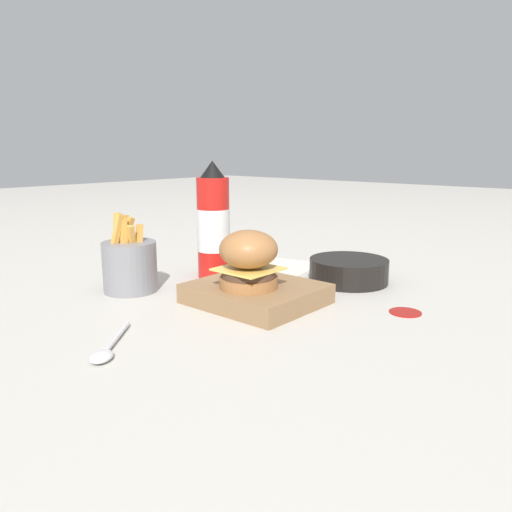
{
  "coord_description": "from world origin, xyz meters",
  "views": [
    {
      "loc": [
        0.53,
        -0.64,
        0.26
      ],
      "look_at": [
        -0.02,
        -0.01,
        0.08
      ],
      "focal_mm": 35.0,
      "sensor_mm": 36.0,
      "label": 1
    }
  ],
  "objects_px": {
    "burger": "(249,259)",
    "fries_basket": "(130,265)",
    "ketchup_bottle": "(213,225)",
    "spoon": "(106,350)",
    "side_bowl": "(349,270)",
    "serving_board": "(256,294)"
  },
  "relations": [
    {
      "from": "burger",
      "to": "side_bowl",
      "type": "height_order",
      "value": "burger"
    },
    {
      "from": "serving_board",
      "to": "spoon",
      "type": "height_order",
      "value": "serving_board"
    },
    {
      "from": "serving_board",
      "to": "burger",
      "type": "xyz_separation_m",
      "value": [
        0.0,
        -0.02,
        0.07
      ]
    },
    {
      "from": "serving_board",
      "to": "burger",
      "type": "distance_m",
      "value": 0.07
    },
    {
      "from": "ketchup_bottle",
      "to": "fries_basket",
      "type": "distance_m",
      "value": 0.19
    },
    {
      "from": "spoon",
      "to": "side_bowl",
      "type": "bearing_deg",
      "value": 134.64
    },
    {
      "from": "burger",
      "to": "fries_basket",
      "type": "bearing_deg",
      "value": -162.1
    },
    {
      "from": "ketchup_bottle",
      "to": "side_bowl",
      "type": "height_order",
      "value": "ketchup_bottle"
    },
    {
      "from": "burger",
      "to": "fries_basket",
      "type": "height_order",
      "value": "fries_basket"
    },
    {
      "from": "side_bowl",
      "to": "spoon",
      "type": "bearing_deg",
      "value": -95.64
    },
    {
      "from": "serving_board",
      "to": "ketchup_bottle",
      "type": "relative_size",
      "value": 0.87
    },
    {
      "from": "burger",
      "to": "fries_basket",
      "type": "distance_m",
      "value": 0.25
    },
    {
      "from": "ketchup_bottle",
      "to": "spoon",
      "type": "relative_size",
      "value": 1.98
    },
    {
      "from": "burger",
      "to": "ketchup_bottle",
      "type": "relative_size",
      "value": 0.41
    },
    {
      "from": "burger",
      "to": "ketchup_bottle",
      "type": "xyz_separation_m",
      "value": [
        -0.19,
        0.11,
        0.03
      ]
    },
    {
      "from": "serving_board",
      "to": "burger",
      "type": "height_order",
      "value": "burger"
    },
    {
      "from": "serving_board",
      "to": "side_bowl",
      "type": "height_order",
      "value": "side_bowl"
    },
    {
      "from": "burger",
      "to": "fries_basket",
      "type": "relative_size",
      "value": 0.66
    },
    {
      "from": "fries_basket",
      "to": "serving_board",
      "type": "bearing_deg",
      "value": 23.32
    },
    {
      "from": "spoon",
      "to": "serving_board",
      "type": "bearing_deg",
      "value": 139.96
    },
    {
      "from": "burger",
      "to": "side_bowl",
      "type": "xyz_separation_m",
      "value": [
        0.05,
        0.25,
        -0.06
      ]
    },
    {
      "from": "side_bowl",
      "to": "ketchup_bottle",
      "type": "bearing_deg",
      "value": -148.72
    }
  ]
}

